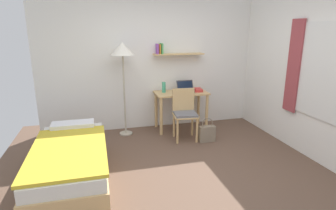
{
  "coord_description": "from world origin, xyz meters",
  "views": [
    {
      "loc": [
        -1.12,
        -3.28,
        1.93
      ],
      "look_at": [
        -0.12,
        0.51,
        0.85
      ],
      "focal_mm": 29.51,
      "sensor_mm": 36.0,
      "label": 1
    }
  ],
  "objects": [
    {
      "name": "wall_back",
      "position": [
        0.0,
        2.02,
        1.3
      ],
      "size": [
        4.4,
        0.27,
        2.6
      ],
      "color": "white",
      "rests_on": "ground_plane"
    },
    {
      "name": "handbag",
      "position": [
        0.71,
        0.96,
        0.16
      ],
      "size": [
        0.29,
        0.11,
        0.44
      ],
      "color": "gray",
      "rests_on": "ground_plane"
    },
    {
      "name": "wall_right",
      "position": [
        2.02,
        0.01,
        1.3
      ],
      "size": [
        0.1,
        4.4,
        2.6
      ],
      "color": "white",
      "rests_on": "ground_plane"
    },
    {
      "name": "water_bottle",
      "position": [
        0.12,
        1.76,
        0.85
      ],
      "size": [
        0.07,
        0.07,
        0.2
      ],
      "primitive_type": "cylinder",
      "color": "#42A87F",
      "rests_on": "desk"
    },
    {
      "name": "desk",
      "position": [
        0.45,
        1.7,
        0.6
      ],
      "size": [
        1.01,
        0.54,
        0.75
      ],
      "color": "tan",
      "rests_on": "ground_plane"
    },
    {
      "name": "laptop",
      "position": [
        0.55,
        1.73,
        0.81
      ],
      "size": [
        0.33,
        0.23,
        0.21
      ],
      "color": "#2D2D33",
      "rests_on": "desk"
    },
    {
      "name": "book_stack",
      "position": [
        0.79,
        1.68,
        0.78
      ],
      "size": [
        0.18,
        0.24,
        0.06
      ],
      "color": "#D13D38",
      "rests_on": "desk"
    },
    {
      "name": "standing_lamp",
      "position": [
        -0.64,
        1.69,
        1.52
      ],
      "size": [
        0.42,
        0.42,
        1.71
      ],
      "color": "#B2A893",
      "rests_on": "ground_plane"
    },
    {
      "name": "bed",
      "position": [
        -1.52,
        0.25,
        0.24
      ],
      "size": [
        0.92,
        1.91,
        0.54
      ],
      "color": "tan",
      "rests_on": "ground_plane"
    },
    {
      "name": "desk_chair",
      "position": [
        0.37,
        1.21,
        0.5
      ],
      "size": [
        0.45,
        0.44,
        0.91
      ],
      "color": "tan",
      "rests_on": "ground_plane"
    },
    {
      "name": "ground_plane",
      "position": [
        0.0,
        0.0,
        0.0
      ],
      "size": [
        5.28,
        5.28,
        0.0
      ],
      "primitive_type": "plane",
      "color": "brown"
    }
  ]
}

